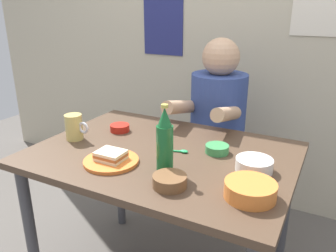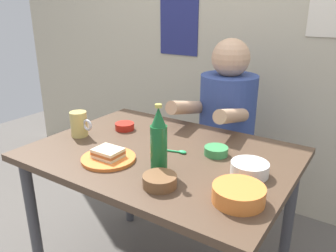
{
  "view_description": "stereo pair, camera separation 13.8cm",
  "coord_description": "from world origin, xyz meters",
  "px_view_note": "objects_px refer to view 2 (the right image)",
  "views": [
    {
      "loc": [
        0.63,
        -1.16,
        1.33
      ],
      "look_at": [
        0.0,
        0.05,
        0.84
      ],
      "focal_mm": 35.93,
      "sensor_mm": 36.0,
      "label": 1
    },
    {
      "loc": [
        0.75,
        -1.09,
        1.33
      ],
      "look_at": [
        0.0,
        0.05,
        0.84
      ],
      "focal_mm": 35.93,
      "sensor_mm": 36.0,
      "label": 2
    }
  ],
  "objects_px": {
    "sandwich": "(108,153)",
    "person_seated": "(227,111)",
    "dining_table": "(162,170)",
    "dip_bowl_green": "(216,151)",
    "stool": "(223,175)",
    "beer_bottle": "(159,141)",
    "plate_orange": "(109,159)",
    "beer_mug": "(79,124)"
  },
  "relations": [
    {
      "from": "dip_bowl_green",
      "to": "sandwich",
      "type": "bearing_deg",
      "value": -140.0
    },
    {
      "from": "dining_table",
      "to": "dip_bowl_green",
      "type": "distance_m",
      "value": 0.26
    },
    {
      "from": "dining_table",
      "to": "plate_orange",
      "type": "height_order",
      "value": "plate_orange"
    },
    {
      "from": "beer_bottle",
      "to": "stool",
      "type": "bearing_deg",
      "value": 94.81
    },
    {
      "from": "stool",
      "to": "beer_bottle",
      "type": "bearing_deg",
      "value": -85.19
    },
    {
      "from": "beer_mug",
      "to": "beer_bottle",
      "type": "relative_size",
      "value": 0.48
    },
    {
      "from": "dining_table",
      "to": "stool",
      "type": "distance_m",
      "value": 0.7
    },
    {
      "from": "beer_mug",
      "to": "dip_bowl_green",
      "type": "relative_size",
      "value": 1.26
    },
    {
      "from": "plate_orange",
      "to": "sandwich",
      "type": "height_order",
      "value": "sandwich"
    },
    {
      "from": "person_seated",
      "to": "dip_bowl_green",
      "type": "distance_m",
      "value": 0.56
    },
    {
      "from": "stool",
      "to": "sandwich",
      "type": "bearing_deg",
      "value": -100.75
    },
    {
      "from": "stool",
      "to": "dip_bowl_green",
      "type": "xyz_separation_m",
      "value": [
        0.19,
        -0.54,
        0.41
      ]
    },
    {
      "from": "sandwich",
      "to": "beer_bottle",
      "type": "xyz_separation_m",
      "value": [
        0.22,
        0.04,
        0.09
      ]
    },
    {
      "from": "beer_mug",
      "to": "dip_bowl_green",
      "type": "distance_m",
      "value": 0.66
    },
    {
      "from": "dining_table",
      "to": "stool",
      "type": "bearing_deg",
      "value": 87.57
    },
    {
      "from": "person_seated",
      "to": "beer_bottle",
      "type": "xyz_separation_m",
      "value": [
        0.07,
        -0.77,
        0.09
      ]
    },
    {
      "from": "sandwich",
      "to": "person_seated",
      "type": "bearing_deg",
      "value": 79.1
    },
    {
      "from": "beer_mug",
      "to": "beer_bottle",
      "type": "distance_m",
      "value": 0.53
    },
    {
      "from": "stool",
      "to": "dip_bowl_green",
      "type": "bearing_deg",
      "value": -70.88
    },
    {
      "from": "stool",
      "to": "beer_mug",
      "type": "height_order",
      "value": "beer_mug"
    },
    {
      "from": "stool",
      "to": "beer_bottle",
      "type": "distance_m",
      "value": 0.94
    },
    {
      "from": "stool",
      "to": "person_seated",
      "type": "bearing_deg",
      "value": -90.0
    },
    {
      "from": "stool",
      "to": "dip_bowl_green",
      "type": "height_order",
      "value": "dip_bowl_green"
    },
    {
      "from": "plate_orange",
      "to": "sandwich",
      "type": "bearing_deg",
      "value": 0.0
    },
    {
      "from": "dining_table",
      "to": "beer_bottle",
      "type": "relative_size",
      "value": 4.2
    },
    {
      "from": "person_seated",
      "to": "beer_mug",
      "type": "bearing_deg",
      "value": -123.65
    },
    {
      "from": "stool",
      "to": "dining_table",
      "type": "bearing_deg",
      "value": -92.43
    },
    {
      "from": "beer_bottle",
      "to": "dip_bowl_green",
      "type": "relative_size",
      "value": 2.62
    },
    {
      "from": "dining_table",
      "to": "beer_bottle",
      "type": "distance_m",
      "value": 0.28
    },
    {
      "from": "stool",
      "to": "beer_mug",
      "type": "bearing_deg",
      "value": -123.23
    },
    {
      "from": "beer_mug",
      "to": "person_seated",
      "type": "bearing_deg",
      "value": 56.35
    },
    {
      "from": "beer_bottle",
      "to": "person_seated",
      "type": "bearing_deg",
      "value": 94.88
    },
    {
      "from": "plate_orange",
      "to": "sandwich",
      "type": "xyz_separation_m",
      "value": [
        0.0,
        0.0,
        0.02
      ]
    },
    {
      "from": "person_seated",
      "to": "beer_bottle",
      "type": "relative_size",
      "value": 2.75
    },
    {
      "from": "person_seated",
      "to": "sandwich",
      "type": "xyz_separation_m",
      "value": [
        -0.16,
        -0.81,
        0.01
      ]
    },
    {
      "from": "plate_orange",
      "to": "dining_table",
      "type": "bearing_deg",
      "value": 56.08
    },
    {
      "from": "person_seated",
      "to": "sandwich",
      "type": "relative_size",
      "value": 6.54
    },
    {
      "from": "sandwich",
      "to": "beer_bottle",
      "type": "relative_size",
      "value": 0.42
    },
    {
      "from": "plate_orange",
      "to": "beer_bottle",
      "type": "height_order",
      "value": "beer_bottle"
    },
    {
      "from": "plate_orange",
      "to": "beer_mug",
      "type": "height_order",
      "value": "beer_mug"
    },
    {
      "from": "sandwich",
      "to": "beer_mug",
      "type": "xyz_separation_m",
      "value": [
        -0.3,
        0.13,
        0.03
      ]
    },
    {
      "from": "dip_bowl_green",
      "to": "stool",
      "type": "bearing_deg",
      "value": 109.12
    }
  ]
}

